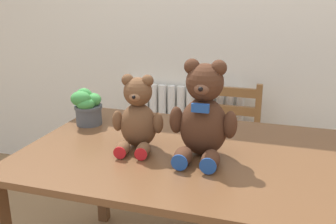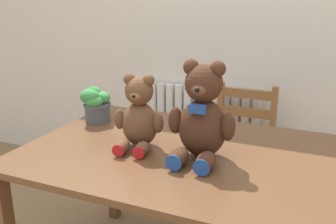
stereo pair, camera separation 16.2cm
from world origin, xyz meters
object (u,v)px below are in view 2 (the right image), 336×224
teddy_bear_right (202,117)px  potted_plant (96,103)px  teddy_bear_left (139,116)px  wooden_chair_behind (240,152)px

teddy_bear_right → potted_plant: bearing=-19.6°
teddy_bear_left → teddy_bear_right: size_ratio=0.81×
teddy_bear_left → teddy_bear_right: 0.30m
wooden_chair_behind → teddy_bear_left: teddy_bear_left is taller
wooden_chair_behind → teddy_bear_left: size_ratio=2.57×
teddy_bear_right → teddy_bear_left: bearing=-1.8°
wooden_chair_behind → teddy_bear_left: 1.03m
teddy_bear_right → wooden_chair_behind: bearing=-90.4°
wooden_chair_behind → potted_plant: potted_plant is taller
wooden_chair_behind → teddy_bear_right: 1.01m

